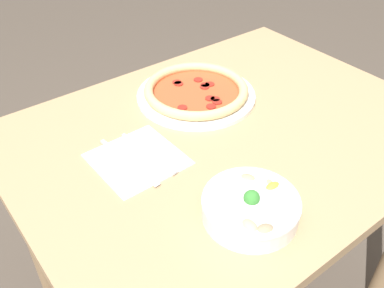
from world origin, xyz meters
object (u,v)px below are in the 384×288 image
(pizza, at_px, (196,92))
(fork, at_px, (147,153))
(knife, at_px, (126,160))
(bowl, at_px, (251,206))

(pizza, height_order, fork, pizza)
(fork, xyz_separation_m, knife, (0.05, -0.01, -0.00))
(bowl, height_order, knife, bowl)
(pizza, bearing_deg, knife, 22.28)
(pizza, relative_size, knife, 1.53)
(bowl, bearing_deg, knife, -69.41)
(knife, bearing_deg, pizza, 107.02)
(pizza, xyz_separation_m, fork, (0.25, 0.13, -0.01))
(bowl, bearing_deg, pizza, -114.45)
(pizza, xyz_separation_m, knife, (0.30, 0.12, -0.01))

